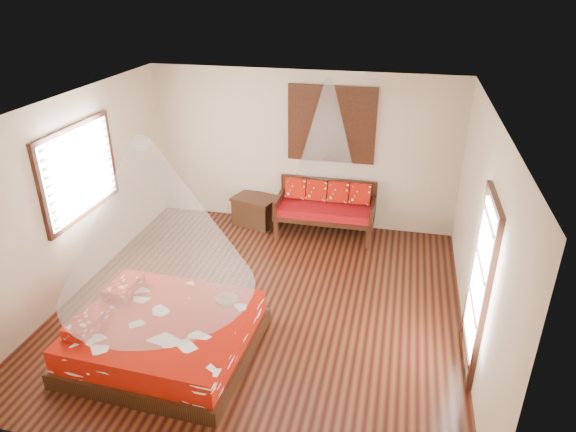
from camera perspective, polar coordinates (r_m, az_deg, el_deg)
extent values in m
cube|color=black|center=(7.42, -2.88, -9.71)|extent=(5.50, 5.50, 0.02)
cube|color=silver|center=(6.24, -3.46, 11.96)|extent=(5.50, 5.50, 0.02)
cube|color=beige|center=(7.88, -22.86, 2.08)|extent=(0.02, 5.50, 2.80)
cube|color=beige|center=(6.57, 20.72, -2.15)|extent=(0.02, 5.50, 2.80)
cube|color=beige|center=(9.20, 1.57, 7.37)|extent=(5.50, 0.02, 2.80)
cube|color=beige|center=(4.53, -12.99, -14.60)|extent=(5.50, 0.02, 2.80)
cube|color=black|center=(6.70, -13.28, -13.80)|extent=(2.18, 1.99, 0.20)
cube|color=#9D1105|center=(6.54, -13.50, -12.10)|extent=(2.07, 1.88, 0.30)
cube|color=#9D1105|center=(6.53, -21.48, -11.03)|extent=(0.32, 0.56, 0.14)
cube|color=#9D1105|center=(7.05, -17.78, -7.48)|extent=(0.32, 0.56, 0.14)
cube|color=black|center=(9.01, -1.31, -1.24)|extent=(0.08, 0.08, 0.42)
cube|color=black|center=(8.79, 8.93, -2.28)|extent=(0.08, 0.08, 0.42)
cube|color=black|center=(9.58, -0.36, 0.47)|extent=(0.08, 0.08, 0.42)
cube|color=black|center=(9.37, 9.26, -0.47)|extent=(0.08, 0.08, 0.42)
cube|color=black|center=(9.08, 4.11, 0.11)|extent=(1.73, 0.77, 0.08)
cube|color=maroon|center=(9.03, 4.14, 0.74)|extent=(1.67, 0.71, 0.14)
cube|color=black|center=(9.27, 4.51, 2.62)|extent=(1.73, 0.06, 0.55)
cube|color=black|center=(9.16, -0.96, 1.51)|extent=(0.06, 0.77, 0.30)
cube|color=black|center=(8.94, 9.37, 0.52)|extent=(0.06, 0.77, 0.30)
cube|color=#9D1105|center=(9.23, 0.87, 3.07)|extent=(0.37, 0.19, 0.38)
cube|color=#9D1105|center=(9.16, 3.22, 2.86)|extent=(0.37, 0.19, 0.38)
cube|color=#9D1105|center=(9.11, 5.61, 2.64)|extent=(0.37, 0.19, 0.38)
cube|color=#9D1105|center=(9.08, 8.01, 2.42)|extent=(0.37, 0.19, 0.38)
cube|color=black|center=(9.53, -3.59, 0.50)|extent=(0.86, 0.71, 0.48)
cube|color=black|center=(9.42, -3.64, 1.97)|extent=(0.91, 0.76, 0.05)
cube|color=black|center=(8.94, 4.86, 10.08)|extent=(1.52, 0.06, 1.32)
cube|color=black|center=(8.93, 4.85, 10.07)|extent=(1.35, 0.04, 1.10)
cube|color=black|center=(7.90, -22.19, 4.62)|extent=(0.08, 1.74, 1.34)
cube|color=silver|center=(7.88, -21.95, 4.61)|extent=(0.04, 1.54, 1.10)
cube|color=black|center=(6.21, 20.42, -7.50)|extent=(0.08, 1.02, 2.16)
cube|color=white|center=(6.16, 20.38, -6.70)|extent=(0.03, 0.82, 1.70)
cylinder|color=brown|center=(6.64, -6.85, -9.13)|extent=(0.29, 0.29, 0.03)
cone|color=white|center=(5.77, -15.00, -0.18)|extent=(2.22, 2.22, 1.80)
cone|color=white|center=(8.46, 4.40, 9.92)|extent=(0.94, 0.94, 1.50)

